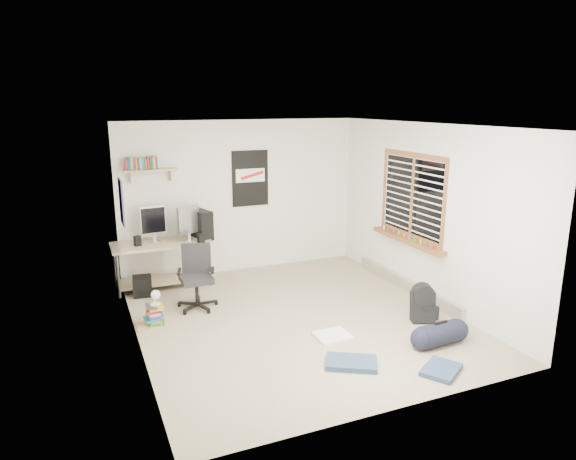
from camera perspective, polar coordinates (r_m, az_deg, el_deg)
name	(u,v)px	position (r m, az deg, el deg)	size (l,w,h in m)	color
floor	(296,319)	(6.87, 0.89, -9.82)	(4.00, 4.50, 0.01)	gray
ceiling	(297,125)	(6.29, 0.98, 11.59)	(4.00, 4.50, 0.01)	white
back_wall	(242,197)	(8.53, -5.19, 3.70)	(4.00, 0.01, 2.50)	silver
left_wall	(132,243)	(5.97, -16.98, -1.38)	(0.01, 4.50, 2.50)	silver
right_wall	(427,213)	(7.48, 15.14, 1.80)	(0.01, 4.50, 2.50)	silver
desk	(163,263)	(8.12, -13.76, -3.63)	(1.48, 0.65, 0.67)	tan
monitor_left	(154,230)	(8.04, -14.68, 0.05)	(0.40, 0.10, 0.44)	#BAB9BE
monitor_right	(189,229)	(7.95, -10.98, 0.10)	(0.40, 0.10, 0.44)	#9C9CA0
pc_tower	(201,225)	(8.17, -9.66, 0.60)	(0.21, 0.44, 0.46)	black
keyboard	(178,244)	(7.96, -12.10, -1.49)	(0.41, 0.14, 0.02)	black
speaker_left	(138,242)	(7.91, -16.38, -1.27)	(0.09, 0.09, 0.18)	black
speaker_right	(201,239)	(7.86, -9.63, -0.98)	(0.09, 0.09, 0.18)	black
office_chair	(196,274)	(7.13, -10.18, -4.86)	(0.58, 0.58, 0.88)	black
wall_shelf	(151,170)	(8.02, -14.99, 6.46)	(0.80, 0.22, 0.24)	tan
poster_back_wall	(250,178)	(8.51, -4.21, 5.74)	(0.62, 0.03, 0.92)	black
poster_left_wall	(121,202)	(7.08, -18.03, 2.99)	(0.02, 0.42, 0.60)	navy
window	(411,196)	(7.64, 13.54, 3.68)	(0.10, 1.50, 1.26)	brown
baseboard_heater	(406,285)	(8.00, 13.01, -5.94)	(0.08, 2.50, 0.18)	#B7B2A8
backpack	(423,306)	(6.94, 14.72, -8.22)	(0.30, 0.24, 0.39)	black
duffel_bag	(440,334)	(6.37, 16.51, -11.02)	(0.27, 0.27, 0.54)	black
tshirt	(333,336)	(6.37, 4.98, -11.63)	(0.41, 0.35, 0.04)	silver
jeans_a	(352,363)	(5.78, 7.08, -14.43)	(0.55, 0.35, 0.06)	navy
jeans_b	(441,370)	(5.84, 16.65, -14.67)	(0.44, 0.33, 0.06)	navy
book_stack	(154,314)	(6.84, -14.66, -8.99)	(0.40, 0.33, 0.27)	olive
desk_lamp	(155,297)	(6.74, -14.58, -7.23)	(0.13, 0.21, 0.21)	silver
subwoofer	(142,286)	(7.88, -15.87, -6.04)	(0.27, 0.27, 0.30)	black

